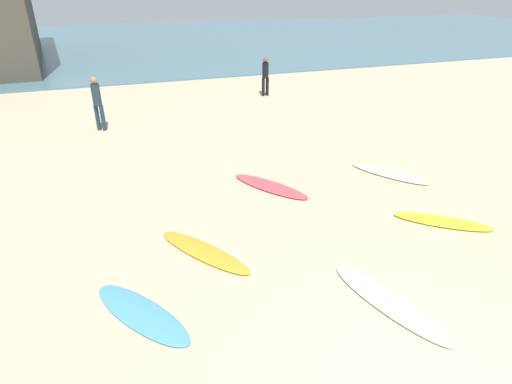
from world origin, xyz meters
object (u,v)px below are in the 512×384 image
surfboard_1 (443,221)px  surfboard_3 (141,314)px  surfboard_4 (270,186)px  surfboard_2 (389,302)px  surfboard_0 (204,252)px  beachgoer_mid (97,101)px  beachgoer_near (265,75)px  surfboard_5 (389,173)px

surfboard_1 → surfboard_3: bearing=134.9°
surfboard_1 → surfboard_4: surfboard_1 is taller
surfboard_2 → surfboard_4: (-0.16, 4.55, -0.00)m
surfboard_0 → surfboard_2: (2.39, -2.37, 0.00)m
surfboard_2 → surfboard_3: (-3.67, 1.11, -0.00)m
surfboard_3 → surfboard_4: 4.91m
surfboard_0 → surfboard_1: (4.98, -0.69, 0.00)m
surfboard_2 → surfboard_3: 3.84m
beachgoer_mid → surfboard_2: bearing=140.4°
surfboard_0 → surfboard_2: surfboard_2 is taller
surfboard_0 → beachgoer_mid: beachgoer_mid is taller
surfboard_2 → beachgoer_near: (3.31, 13.59, 0.90)m
surfboard_4 → surfboard_5: bearing=-37.4°
surfboard_3 → surfboard_4: bearing=12.5°
surfboard_4 → surfboard_1: bearing=-76.9°
surfboard_0 → surfboard_5: bearing=166.7°
surfboard_5 → surfboard_0: bearing=168.2°
surfboard_1 → surfboard_4: (-2.76, 2.87, -0.00)m
surfboard_1 → surfboard_3: 6.30m
surfboard_4 → beachgoer_mid: (-3.73, 6.30, 0.99)m
surfboard_0 → surfboard_2: size_ratio=0.98×
surfboard_1 → beachgoer_mid: size_ratio=1.08×
surfboard_1 → surfboard_4: bearing=83.6°
surfboard_2 → surfboard_5: 5.19m
surfboard_5 → beachgoer_mid: beachgoer_mid is taller
surfboard_4 → surfboard_2: bearing=-118.7°
surfboard_4 → beachgoer_mid: bearing=89.9°
surfboard_5 → surfboard_3: bearing=174.3°
surfboard_0 → surfboard_3: 1.80m
surfboard_2 → beachgoer_near: 14.01m
surfboard_0 → beachgoer_near: (5.69, 11.22, 0.90)m
surfboard_2 → surfboard_4: surfboard_2 is taller
surfboard_3 → surfboard_4: surfboard_4 is taller
surfboard_3 → surfboard_2: bearing=-48.7°
beachgoer_near → surfboard_0: bearing=60.1°
surfboard_0 → surfboard_3: (-1.29, -1.26, -0.00)m
surfboard_1 → surfboard_2: (-2.60, -1.68, -0.00)m
surfboard_0 → surfboard_1: size_ratio=1.12×
beachgoer_near → surfboard_5: bearing=85.7°
beachgoer_near → beachgoer_mid: 7.70m
surfboard_1 → surfboard_2: size_ratio=0.88×
surfboard_0 → beachgoer_mid: 8.67m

